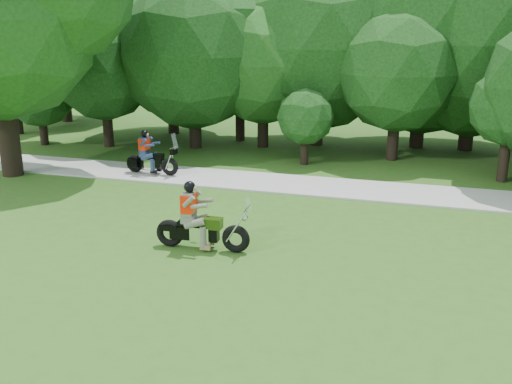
# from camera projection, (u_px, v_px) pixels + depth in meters

# --- Properties ---
(ground) EXTENTS (100.00, 100.00, 0.00)m
(ground) POSITION_uv_depth(u_px,v_px,m) (252.00, 303.00, 10.37)
(ground) COLOR #2E5E1B
(ground) RESTS_ON ground
(walkway) EXTENTS (60.00, 2.20, 0.06)m
(walkway) POSITION_uv_depth(u_px,v_px,m) (329.00, 187.00, 17.71)
(walkway) COLOR #A6A6A1
(walkway) RESTS_ON ground
(tree_line) EXTENTS (40.23, 12.21, 7.91)m
(tree_line) POSITION_uv_depth(u_px,v_px,m) (394.00, 55.00, 22.23)
(tree_line) COLOR black
(tree_line) RESTS_ON ground
(chopper_motorcycle) EXTENTS (2.21, 0.59, 1.58)m
(chopper_motorcycle) POSITION_uv_depth(u_px,v_px,m) (198.00, 225.00, 12.75)
(chopper_motorcycle) COLOR black
(chopper_motorcycle) RESTS_ON ground
(touring_motorcycle) EXTENTS (1.94, 0.58, 1.48)m
(touring_motorcycle) POSITION_uv_depth(u_px,v_px,m) (149.00, 158.00, 19.08)
(touring_motorcycle) COLOR black
(touring_motorcycle) RESTS_ON walkway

